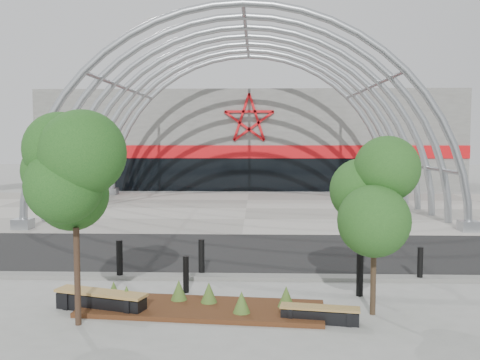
{
  "coord_description": "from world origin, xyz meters",
  "views": [
    {
      "loc": [
        0.63,
        -15.68,
        4.13
      ],
      "look_at": [
        0.0,
        4.0,
        2.6
      ],
      "focal_mm": 40.0,
      "sensor_mm": 36.0,
      "label": 1
    }
  ],
  "objects": [
    {
      "name": "bollard_0",
      "position": [
        -3.41,
        -0.32,
        0.57
      ],
      "size": [
        0.18,
        0.18,
        1.15
      ],
      "primitive_type": "cylinder",
      "color": "black",
      "rests_on": "ground"
    },
    {
      "name": "bollard_3",
      "position": [
        3.34,
        -1.81,
        0.56
      ],
      "size": [
        0.18,
        0.18,
        1.12
      ],
      "primitive_type": "cylinder",
      "color": "black",
      "rests_on": "ground"
    },
    {
      "name": "planting_bed",
      "position": [
        -0.76,
        -3.14,
        0.15
      ],
      "size": [
        5.95,
        2.33,
        0.61
      ],
      "color": "#401D0E",
      "rests_on": "ground"
    },
    {
      "name": "bench_0",
      "position": [
        -3.11,
        -3.26,
        0.24
      ],
      "size": [
        2.37,
        1.18,
        0.49
      ],
      "color": "black",
      "rests_on": "ground"
    },
    {
      "name": "arena_building",
      "position": [
        0.0,
        33.45,
        3.99
      ],
      "size": [
        34.0,
        15.24,
        8.0
      ],
      "color": "slate",
      "rests_on": "ground"
    },
    {
      "name": "forecourt",
      "position": [
        0.0,
        15.5,
        0.02
      ],
      "size": [
        60.0,
        17.0,
        0.04
      ],
      "primitive_type": "cube",
      "color": "gray",
      "rests_on": "ground"
    },
    {
      "name": "bench_1",
      "position": [
        2.05,
        -3.91,
        0.18
      ],
      "size": [
        1.81,
        0.67,
        0.37
      ],
      "color": "black",
      "rests_on": "ground"
    },
    {
      "name": "bollard_4",
      "position": [
        5.36,
        -0.31,
        0.5
      ],
      "size": [
        0.16,
        0.16,
        1.0
      ],
      "primitive_type": "cylinder",
      "color": "black",
      "rests_on": "ground"
    },
    {
      "name": "bollard_1",
      "position": [
        -1.27,
        -1.65,
        0.5
      ],
      "size": [
        0.16,
        0.16,
        0.99
      ],
      "primitive_type": "cylinder",
      "color": "black",
      "rests_on": "ground"
    },
    {
      "name": "road",
      "position": [
        0.0,
        3.5,
        0.01
      ],
      "size": [
        140.0,
        7.0,
        0.02
      ],
      "primitive_type": "cube",
      "color": "black",
      "rests_on": "ground"
    },
    {
      "name": "kerb",
      "position": [
        0.0,
        -0.25,
        0.06
      ],
      "size": [
        60.0,
        0.5,
        0.12
      ],
      "primitive_type": "cube",
      "color": "slate",
      "rests_on": "ground"
    },
    {
      "name": "vault_canopy",
      "position": [
        0.0,
        15.5,
        0.02
      ],
      "size": [
        20.8,
        15.8,
        20.36
      ],
      "color": "#9DA3A7",
      "rests_on": "ground"
    },
    {
      "name": "street_tree_0",
      "position": [
        -3.33,
        -4.22,
        3.06
      ],
      "size": [
        1.87,
        1.87,
        4.26
      ],
      "color": "black",
      "rests_on": "ground"
    },
    {
      "name": "bollard_2",
      "position": [
        -1.03,
        0.05,
        0.56
      ],
      "size": [
        0.18,
        0.18,
        1.12
      ],
      "primitive_type": "cylinder",
      "color": "black",
      "rests_on": "ground"
    },
    {
      "name": "street_tree_1",
      "position": [
        3.36,
        -3.3,
        2.77
      ],
      "size": [
        1.63,
        1.63,
        3.86
      ],
      "color": "#2E2518",
      "rests_on": "ground"
    },
    {
      "name": "ground",
      "position": [
        0.0,
        0.0,
        0.0
      ],
      "size": [
        140.0,
        140.0,
        0.0
      ],
      "primitive_type": "plane",
      "color": "gray",
      "rests_on": "ground"
    }
  ]
}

